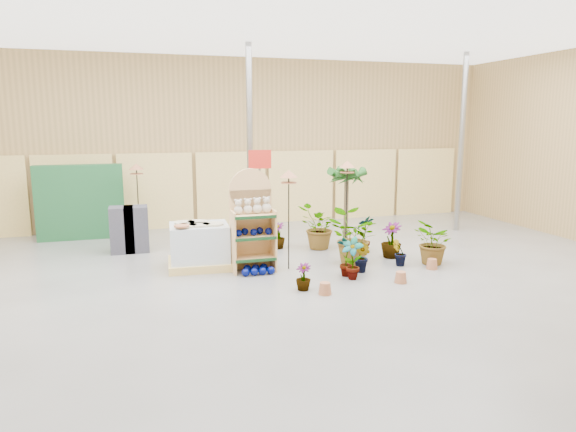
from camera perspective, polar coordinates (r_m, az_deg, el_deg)
name	(u,v)px	position (r m, az deg, el deg)	size (l,w,h in m)	color
room	(281,155)	(9.13, -0.75, 6.77)	(15.20, 12.10, 4.70)	slate
display_shelf	(252,224)	(9.75, -4.06, -0.91)	(0.81, 0.52, 1.94)	tan
teddy_bears	(254,207)	(9.61, -3.82, 1.01)	(0.72, 0.19, 0.31)	beige
gazing_balls_shelf	(253,232)	(9.66, -3.90, -1.75)	(0.71, 0.24, 0.14)	#010956
gazing_balls_floor	(257,270)	(9.63, -3.45, -6.00)	(0.63, 0.39, 0.15)	#010956
pallet_stack	(199,246)	(10.10, -9.82, -3.29)	(1.26, 1.07, 0.89)	#D4B669
charcoal_planters	(129,229)	(11.65, -17.22, -1.42)	(0.80, 0.50, 1.00)	#2A2A33
trellis_stock	(80,202)	(13.26, -22.08, 1.43)	(2.00, 0.30, 1.80)	#1A532C
offer_sign	(260,179)	(11.21, -3.14, 4.12)	(0.50, 0.08, 2.20)	gray
bird_table_front	(289,177)	(9.62, 0.08, 4.33)	(0.34, 0.34, 1.91)	black
bird_table_right	(347,168)	(10.86, 6.60, 5.37)	(0.34, 0.34, 1.99)	black
bird_table_back	(136,169)	(12.39, -16.49, 5.00)	(0.34, 0.34, 1.85)	black
palm	(347,175)	(11.32, 6.54, 4.52)	(0.70, 0.70, 1.92)	brown
potted_plant_0	(347,256)	(9.46, 6.56, -4.48)	(0.39, 0.27, 0.75)	#194A17
potted_plant_1	(362,257)	(9.75, 8.25, -4.51)	(0.33, 0.27, 0.60)	#194A17
potted_plant_2	(350,237)	(10.25, 6.96, -2.37)	(0.97, 0.84, 1.08)	#194A17
potted_plant_3	(391,240)	(10.90, 11.40, -2.64)	(0.42, 0.42, 0.75)	#194A17
potted_plant_4	(365,233)	(11.28, 8.54, -1.91)	(0.43, 0.29, 0.82)	#194A17
potted_plant_6	(319,227)	(11.38, 3.45, -1.27)	(0.89, 0.77, 0.99)	#194A17
potted_plant_7	(303,277)	(8.68, 1.72, -6.77)	(0.26, 0.26, 0.46)	#194A17
potted_plant_8	(352,258)	(9.29, 7.14, -4.70)	(0.41, 0.28, 0.77)	#194A17
potted_plant_9	(399,253)	(10.32, 12.25, -4.01)	(0.29, 0.24, 0.53)	#194A17
potted_plant_10	(434,242)	(10.55, 15.95, -2.85)	(0.81, 0.70, 0.89)	#194A17
potted_plant_11	(278,236)	(11.46, -1.14, -2.20)	(0.33, 0.33, 0.59)	#194A17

